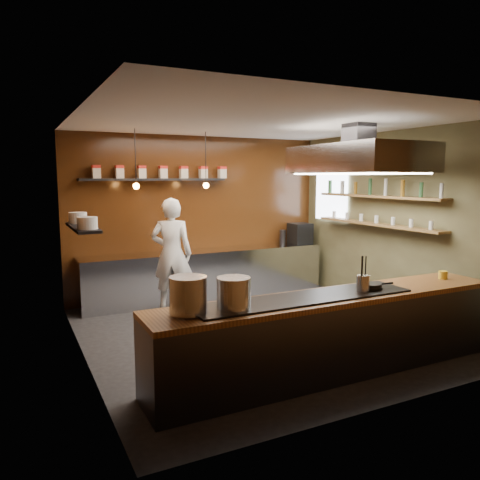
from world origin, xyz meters
TOP-DOWN VIEW (x-y plane):
  - floor at (0.00, 0.00)m, footprint 5.00×5.00m
  - back_wall at (0.00, 2.50)m, footprint 5.00×0.00m
  - left_wall at (-2.50, 0.00)m, footprint 0.00×5.00m
  - right_wall at (2.50, 0.00)m, footprint 0.00×5.00m
  - ceiling at (0.00, 0.00)m, footprint 5.00×5.00m
  - window_pane at (2.45, 1.70)m, footprint 0.00×1.00m
  - prep_counter at (0.00, 2.17)m, footprint 4.60×0.65m
  - pass_counter at (-0.00, -1.60)m, footprint 4.40×0.72m
  - tin_shelf at (-0.90, 2.36)m, footprint 2.60×0.26m
  - plate_shelf at (-2.34, 1.00)m, footprint 0.30×1.40m
  - bottle_shelf_upper at (2.34, 0.30)m, footprint 0.26×2.80m
  - bottle_shelf_lower at (2.34, 0.30)m, footprint 0.26×2.80m
  - extractor_hood at (1.30, -0.40)m, footprint 1.20×2.00m
  - pendant_left at (-1.40, 1.70)m, footprint 0.10×0.10m
  - pendant_right at (-0.20, 1.70)m, footprint 0.10×0.10m
  - storage_tins at (-0.75, 2.36)m, footprint 2.43×0.13m
  - plate_stacks at (-2.34, 1.00)m, footprint 0.26×1.16m
  - bottles at (2.34, 0.30)m, footprint 0.06×2.66m
  - wine_glasses at (2.34, 0.30)m, footprint 0.07×2.37m
  - stockpot_large at (-1.75, -1.60)m, footprint 0.40×0.40m
  - stockpot_small at (-1.29, -1.67)m, footprint 0.45×0.45m
  - utensil_crock at (0.34, -1.69)m, footprint 0.19×0.19m
  - frying_pan at (0.52, -1.63)m, footprint 0.44×0.27m
  - butter_jar at (1.80, -1.56)m, footprint 0.15×0.15m
  - espresso_machine at (2.10, 2.25)m, footprint 0.42×0.40m
  - chef at (-0.81, 1.78)m, footprint 0.82×0.70m

SIDE VIEW (x-z plane):
  - floor at x=0.00m, z-range 0.00..0.00m
  - prep_counter at x=0.00m, z-range 0.00..0.90m
  - pass_counter at x=0.00m, z-range 0.00..0.94m
  - chef at x=-0.81m, z-range 0.00..1.90m
  - butter_jar at x=1.80m, z-range 0.92..1.02m
  - frying_pan at x=0.52m, z-range 0.94..1.01m
  - utensil_crock at x=0.34m, z-range 0.94..1.13m
  - stockpot_small at x=-1.29m, z-range 0.94..1.26m
  - espresso_machine at x=2.10m, z-range 0.90..1.30m
  - stockpot_large at x=-1.75m, z-range 0.94..1.30m
  - bottle_shelf_lower at x=2.34m, z-range 1.43..1.47m
  - back_wall at x=0.00m, z-range -1.00..4.00m
  - left_wall at x=-2.50m, z-range -1.00..4.00m
  - right_wall at x=2.50m, z-range -1.00..4.00m
  - wine_glasses at x=2.34m, z-range 1.47..1.60m
  - plate_shelf at x=-2.34m, z-range 1.53..1.57m
  - plate_stacks at x=-2.34m, z-range 1.57..1.73m
  - window_pane at x=2.45m, z-range 1.40..2.40m
  - bottle_shelf_upper at x=2.34m, z-range 1.90..1.94m
  - bottles at x=2.34m, z-range 1.94..2.18m
  - pendant_left at x=-1.40m, z-range 1.68..2.63m
  - pendant_right at x=-0.20m, z-range 1.68..2.63m
  - tin_shelf at x=-0.90m, z-range 2.18..2.22m
  - storage_tins at x=-0.75m, z-range 2.22..2.44m
  - extractor_hood at x=1.30m, z-range 2.15..2.87m
  - ceiling at x=0.00m, z-range 3.00..3.00m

